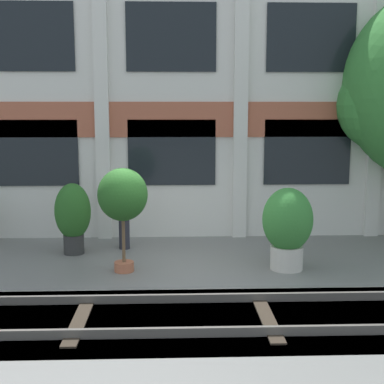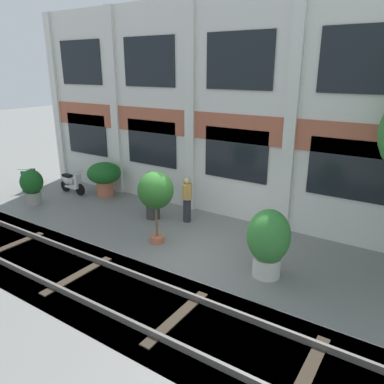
{
  "view_description": "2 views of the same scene",
  "coord_description": "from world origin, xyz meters",
  "px_view_note": "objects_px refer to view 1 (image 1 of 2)",
  "views": [
    {
      "loc": [
        0.02,
        -11.04,
        3.44
      ],
      "look_at": [
        0.47,
        1.17,
        1.47
      ],
      "focal_mm": 50.0,
      "sensor_mm": 36.0,
      "label": 1
    },
    {
      "loc": [
        5.43,
        -8.03,
        4.96
      ],
      "look_at": [
        -1.07,
        1.83,
        1.02
      ],
      "focal_mm": 35.0,
      "sensor_mm": 36.0,
      "label": 2
    }
  ],
  "objects_px": {
    "potted_plant_fluted_column": "(73,215)",
    "resident_by_doorway": "(124,215)",
    "potted_plant_tall_urn": "(123,197)",
    "potted_plant_glazed_jar": "(287,225)"
  },
  "relations": [
    {
      "from": "potted_plant_tall_urn",
      "to": "potted_plant_fluted_column",
      "type": "bearing_deg",
      "value": 132.51
    },
    {
      "from": "resident_by_doorway",
      "to": "potted_plant_fluted_column",
      "type": "bearing_deg",
      "value": -1.33
    },
    {
      "from": "potted_plant_tall_urn",
      "to": "resident_by_doorway",
      "type": "distance_m",
      "value": 1.97
    },
    {
      "from": "potted_plant_fluted_column",
      "to": "resident_by_doorway",
      "type": "distance_m",
      "value": 1.22
    },
    {
      "from": "potted_plant_glazed_jar",
      "to": "resident_by_doorway",
      "type": "height_order",
      "value": "potted_plant_glazed_jar"
    },
    {
      "from": "potted_plant_fluted_column",
      "to": "resident_by_doorway",
      "type": "bearing_deg",
      "value": 18.78
    },
    {
      "from": "potted_plant_glazed_jar",
      "to": "potted_plant_tall_urn",
      "type": "relative_size",
      "value": 0.8
    },
    {
      "from": "resident_by_doorway",
      "to": "potted_plant_glazed_jar",
      "type": "bearing_deg",
      "value": 133.57
    },
    {
      "from": "potted_plant_tall_urn",
      "to": "resident_by_doorway",
      "type": "bearing_deg",
      "value": 94.77
    },
    {
      "from": "potted_plant_fluted_column",
      "to": "resident_by_doorway",
      "type": "xyz_separation_m",
      "value": [
        1.15,
        0.39,
        -0.11
      ]
    }
  ]
}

